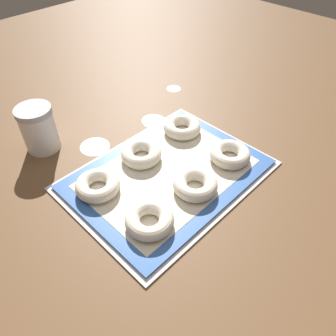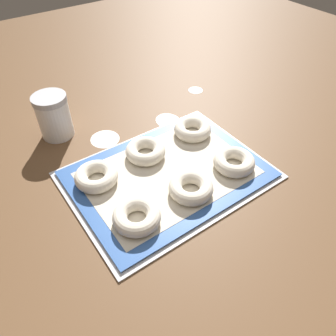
% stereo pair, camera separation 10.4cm
% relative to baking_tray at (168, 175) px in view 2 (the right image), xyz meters
% --- Properties ---
extents(ground_plane, '(2.80, 2.80, 0.00)m').
position_rel_baking_tray_xyz_m(ground_plane, '(-0.01, -0.02, -0.00)').
color(ground_plane, brown).
extents(baking_tray, '(0.49, 0.36, 0.01)m').
position_rel_baking_tray_xyz_m(baking_tray, '(0.00, 0.00, 0.00)').
color(baking_tray, silver).
rests_on(baking_tray, ground_plane).
extents(baking_mat, '(0.46, 0.34, 0.00)m').
position_rel_baking_tray_xyz_m(baking_mat, '(-0.00, 0.00, 0.01)').
color(baking_mat, '#2D569E').
rests_on(baking_mat, baking_tray).
extents(bagel_front_left, '(0.11, 0.11, 0.03)m').
position_rel_baking_tray_xyz_m(bagel_front_left, '(-0.14, -0.08, 0.02)').
color(bagel_front_left, silver).
rests_on(bagel_front_left, baking_mat).
extents(bagel_front_center, '(0.11, 0.11, 0.03)m').
position_rel_baking_tray_xyz_m(bagel_front_center, '(0.00, -0.09, 0.02)').
color(bagel_front_center, silver).
rests_on(bagel_front_center, baking_mat).
extents(bagel_front_right, '(0.11, 0.11, 0.03)m').
position_rel_baking_tray_xyz_m(bagel_front_right, '(0.15, -0.08, 0.02)').
color(bagel_front_right, silver).
rests_on(bagel_front_right, baking_mat).
extents(bagel_back_left, '(0.11, 0.11, 0.03)m').
position_rel_baking_tray_xyz_m(bagel_back_left, '(-0.16, 0.08, 0.02)').
color(bagel_back_left, silver).
rests_on(bagel_back_left, baking_mat).
extents(bagel_back_center, '(0.11, 0.11, 0.03)m').
position_rel_baking_tray_xyz_m(bagel_back_center, '(-0.01, 0.09, 0.02)').
color(bagel_back_center, silver).
rests_on(bagel_back_center, baking_mat).
extents(bagel_back_right, '(0.11, 0.11, 0.03)m').
position_rel_baking_tray_xyz_m(bagel_back_right, '(0.15, 0.09, 0.02)').
color(bagel_back_right, silver).
rests_on(bagel_back_right, baking_mat).
extents(flour_canister, '(0.09, 0.09, 0.13)m').
position_rel_baking_tray_xyz_m(flour_canister, '(-0.16, 0.33, 0.06)').
color(flour_canister, white).
rests_on(flour_canister, ground_plane).
extents(flour_patch_near, '(0.07, 0.09, 0.00)m').
position_rel_baking_tray_xyz_m(flour_patch_near, '(0.14, 0.20, -0.00)').
color(flour_patch_near, white).
rests_on(flour_patch_near, ground_plane).
extents(flour_patch_far, '(0.05, 0.05, 0.00)m').
position_rel_baking_tray_xyz_m(flour_patch_far, '(0.32, 0.29, -0.00)').
color(flour_patch_far, white).
rests_on(flour_patch_far, ground_plane).
extents(flour_patch_side, '(0.08, 0.09, 0.00)m').
position_rel_baking_tray_xyz_m(flour_patch_side, '(-0.06, 0.23, -0.00)').
color(flour_patch_side, white).
rests_on(flour_patch_side, ground_plane).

